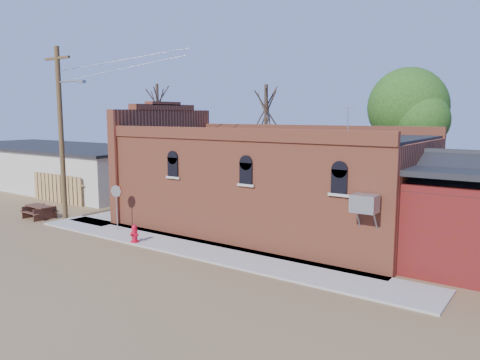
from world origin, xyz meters
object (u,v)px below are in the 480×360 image
Objects in this scene: fire_hydrant at (134,234)px; picnic_table at (39,210)px; utility_pole at (62,130)px; trash_barrel at (136,201)px; stop_sign at (116,195)px; brick_bar at (264,182)px.

fire_hydrant reaches higher than picnic_table.
utility_pole is 6.06m from trash_barrel.
utility_pole reaches higher than stop_sign.
utility_pole is 8.03m from fire_hydrant.
trash_barrel is at bearing 78.55° from utility_pole.
fire_hydrant is 0.36× the size of stop_sign.
utility_pole reaches higher than brick_bar.
stop_sign is 1.23× the size of picnic_table.
utility_pole is at bearing -172.53° from fire_hydrant.
fire_hydrant is at bearing -42.73° from trash_barrel.
utility_pole is 11.60× the size of fire_hydrant.
utility_pole is 4.17× the size of stop_sign.
stop_sign reaches higher than fire_hydrant.
picnic_table is (-8.02, 0.50, -0.00)m from fire_hydrant.
utility_pole reaches higher than trash_barrel.
trash_barrel is at bearing -179.21° from brick_bar.
brick_bar is 10.96m from utility_pole.
stop_sign is 5.65m from trash_barrel.
picnic_table is at bearing -167.04° from stop_sign.
brick_bar is at bearing 27.38° from picnic_table.
utility_pole is 5.25m from stop_sign.
picnic_table is at bearing -165.88° from fire_hydrant.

